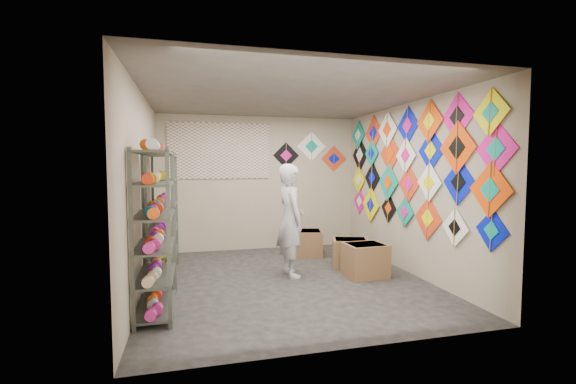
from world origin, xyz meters
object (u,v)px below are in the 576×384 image
object	(u,v)px
carton_a	(365,260)
shopkeeper	(291,220)
carton_c	(309,243)
shelf_rack_front	(155,232)
carton_b	(350,253)
shelf_rack_back	(163,217)

from	to	relation	value
carton_a	shopkeeper	bearing A→B (deg)	160.86
shopkeeper	carton_c	xyz separation A→B (m)	(0.67, 1.21, -0.63)
carton_a	shelf_rack_front	bearing A→B (deg)	-169.04
carton_b	carton_c	xyz separation A→B (m)	(-0.43, 0.98, -0.00)
shelf_rack_front	carton_a	bearing A→B (deg)	13.75
shopkeeper	carton_b	bearing A→B (deg)	-84.03
shelf_rack_front	shelf_rack_back	distance (m)	1.30
carton_b	carton_c	world-z (taller)	same
shopkeeper	carton_c	world-z (taller)	shopkeeper
carton_a	carton_c	world-z (taller)	carton_a
shopkeeper	carton_a	world-z (taller)	shopkeeper
shelf_rack_back	carton_b	size ratio (longest dim) A/B	3.24
shopkeeper	shelf_rack_back	bearing A→B (deg)	77.13
shelf_rack_front	carton_c	bearing A→B (deg)	41.45
shelf_rack_front	carton_b	bearing A→B (deg)	23.25
shelf_rack_front	shopkeeper	xyz separation A→B (m)	(1.90, 1.06, -0.08)
shelf_rack_back	carton_a	xyz separation A→B (m)	(3.01, -0.56, -0.70)
shelf_rack_front	carton_c	distance (m)	3.50
carton_a	carton_b	world-z (taller)	carton_a
shelf_rack_front	carton_a	world-z (taller)	shelf_rack_front
carton_a	carton_c	xyz separation A→B (m)	(-0.44, 1.53, -0.01)
carton_a	carton_c	bearing A→B (deg)	103.13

